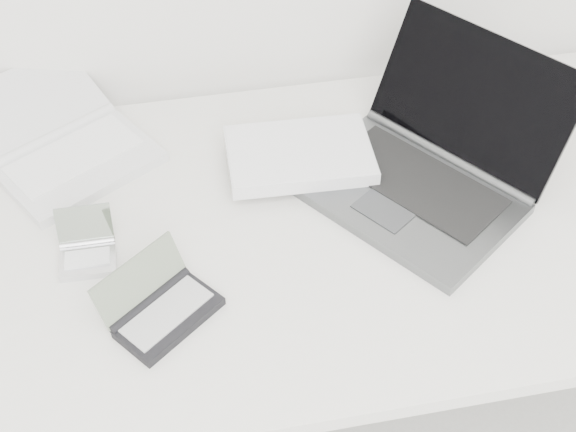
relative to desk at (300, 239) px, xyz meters
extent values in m
cube|color=white|center=(0.00, 0.00, 0.03)|extent=(1.60, 0.80, 0.03)
cylinder|color=silver|center=(0.75, 0.35, -0.33)|extent=(0.04, 0.04, 0.70)
cube|color=#5A5C5F|center=(0.20, 0.02, 0.06)|extent=(0.44, 0.47, 0.02)
cube|color=black|center=(0.23, 0.04, 0.07)|extent=(0.30, 0.34, 0.00)
cube|color=black|center=(0.35, 0.13, 0.18)|extent=(0.32, 0.38, 0.22)
cylinder|color=#5A5C5F|center=(0.31, 0.09, 0.07)|extent=(0.24, 0.32, 0.02)
cube|color=#3C3F42|center=(0.15, -0.02, 0.07)|extent=(0.11, 0.12, 0.00)
cube|color=white|center=(0.03, 0.14, 0.08)|extent=(0.28, 0.19, 0.03)
cube|color=white|center=(0.03, 0.14, 0.10)|extent=(0.27, 0.19, 0.00)
cube|color=white|center=(-0.38, 0.22, 0.06)|extent=(0.34, 0.31, 0.02)
cube|color=white|center=(-0.39, 0.23, 0.07)|extent=(0.27, 0.22, 0.00)
cube|color=silver|center=(-0.48, 0.37, 0.10)|extent=(0.32, 0.28, 0.07)
cylinder|color=white|center=(-0.43, 0.30, 0.07)|extent=(0.25, 0.16, 0.02)
cube|color=silver|center=(-0.37, -0.03, 0.05)|extent=(0.10, 0.07, 0.01)
cube|color=silver|center=(-0.37, -0.03, 0.06)|extent=(0.08, 0.04, 0.00)
cube|color=gray|center=(-0.37, 0.02, 0.09)|extent=(0.09, 0.04, 0.06)
cylinder|color=silver|center=(-0.37, 0.01, 0.06)|extent=(0.09, 0.02, 0.01)
cube|color=black|center=(-0.25, -0.18, 0.05)|extent=(0.19, 0.17, 0.02)
cube|color=#9E9E9E|center=(-0.25, -0.17, 0.06)|extent=(0.16, 0.14, 0.00)
cube|color=slate|center=(-0.29, -0.13, 0.10)|extent=(0.15, 0.13, 0.07)
cylinder|color=black|center=(-0.28, -0.14, 0.06)|extent=(0.14, 0.11, 0.02)
camera|label=1|loc=(-0.21, -0.97, 1.08)|focal=50.00mm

